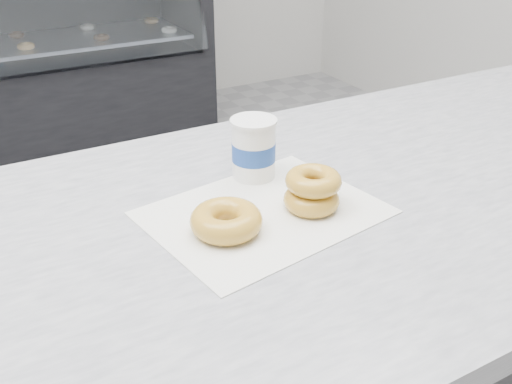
# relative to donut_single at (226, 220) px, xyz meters

# --- Properties ---
(wax_paper) EXTENTS (0.38, 0.31, 0.00)m
(wax_paper) POSITION_rel_donut_single_xyz_m (0.07, 0.02, -0.02)
(wax_paper) COLOR white
(wax_paper) RESTS_ON counter
(donut_single) EXTENTS (0.14, 0.14, 0.04)m
(donut_single) POSITION_rel_donut_single_xyz_m (0.00, 0.00, 0.00)
(donut_single) COLOR gold
(donut_single) RESTS_ON wax_paper
(donut_stack) EXTENTS (0.12, 0.12, 0.06)m
(donut_stack) POSITION_rel_donut_single_xyz_m (0.15, -0.00, 0.01)
(donut_stack) COLOR gold
(donut_stack) RESTS_ON wax_paper
(coffee_cup) EXTENTS (0.09, 0.09, 0.11)m
(coffee_cup) POSITION_rel_donut_single_xyz_m (0.12, 0.14, 0.03)
(coffee_cup) COLOR white
(coffee_cup) RESTS_ON counter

